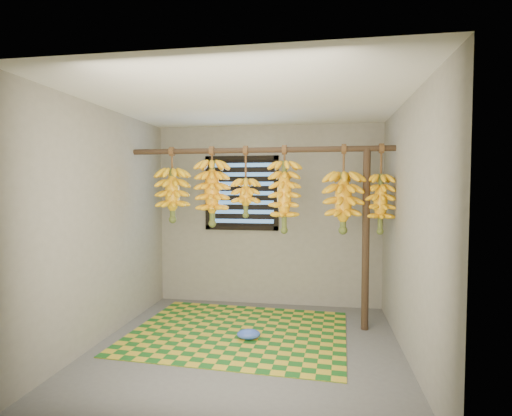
% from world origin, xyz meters
% --- Properties ---
extents(floor, '(3.00, 3.00, 0.01)m').
position_xyz_m(floor, '(0.00, 0.00, -0.01)').
color(floor, '#555555').
rests_on(floor, ground).
extents(ceiling, '(3.00, 3.00, 0.01)m').
position_xyz_m(ceiling, '(0.00, 0.00, 2.40)').
color(ceiling, silver).
rests_on(ceiling, wall_back).
extents(wall_back, '(3.00, 0.01, 2.40)m').
position_xyz_m(wall_back, '(0.00, 1.50, 1.20)').
color(wall_back, gray).
rests_on(wall_back, floor).
extents(wall_left, '(0.01, 3.00, 2.40)m').
position_xyz_m(wall_left, '(-1.50, 0.00, 1.20)').
color(wall_left, gray).
rests_on(wall_left, floor).
extents(wall_right, '(0.01, 3.00, 2.40)m').
position_xyz_m(wall_right, '(1.50, 0.00, 1.20)').
color(wall_right, gray).
rests_on(wall_right, floor).
extents(window, '(1.00, 0.04, 1.00)m').
position_xyz_m(window, '(-0.35, 1.48, 1.50)').
color(window, black).
rests_on(window, wall_back).
extents(hanging_pole, '(3.00, 0.06, 0.06)m').
position_xyz_m(hanging_pole, '(0.00, 0.70, 2.00)').
color(hanging_pole, '#3E2C1C').
rests_on(hanging_pole, wall_left).
extents(support_post, '(0.08, 0.08, 2.00)m').
position_xyz_m(support_post, '(1.20, 0.70, 1.00)').
color(support_post, '#3E2C1C').
rests_on(support_post, floor).
extents(woven_mat, '(2.38, 1.94, 0.01)m').
position_xyz_m(woven_mat, '(-0.17, 0.37, 0.01)').
color(woven_mat, '#1A591B').
rests_on(woven_mat, floor).
extents(plastic_bag, '(0.28, 0.23, 0.10)m').
position_xyz_m(plastic_bag, '(-0.02, 0.19, 0.06)').
color(plastic_bag, blue).
rests_on(plastic_bag, woven_mat).
extents(banana_bunch_a, '(0.37, 0.37, 0.87)m').
position_xyz_m(banana_bunch_a, '(-1.03, 0.70, 1.49)').
color(banana_bunch_a, brown).
rests_on(banana_bunch_a, hanging_pole).
extents(banana_bunch_b, '(0.37, 0.37, 0.91)m').
position_xyz_m(banana_bunch_b, '(-0.54, 0.70, 1.51)').
color(banana_bunch_b, brown).
rests_on(banana_bunch_b, hanging_pole).
extents(banana_bunch_c, '(0.33, 0.33, 0.81)m').
position_xyz_m(banana_bunch_c, '(-0.14, 0.70, 1.46)').
color(banana_bunch_c, brown).
rests_on(banana_bunch_c, hanging_pole).
extents(banana_bunch_d, '(0.34, 0.34, 0.98)m').
position_xyz_m(banana_bunch_d, '(0.30, 0.70, 1.47)').
color(banana_bunch_d, brown).
rests_on(banana_bunch_d, hanging_pole).
extents(banana_bunch_e, '(0.40, 0.40, 0.97)m').
position_xyz_m(banana_bunch_e, '(0.95, 0.70, 1.41)').
color(banana_bunch_e, brown).
rests_on(banana_bunch_e, hanging_pole).
extents(banana_bunch_f, '(0.31, 0.31, 0.97)m').
position_xyz_m(banana_bunch_f, '(1.35, 0.70, 1.40)').
color(banana_bunch_f, brown).
rests_on(banana_bunch_f, hanging_pole).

